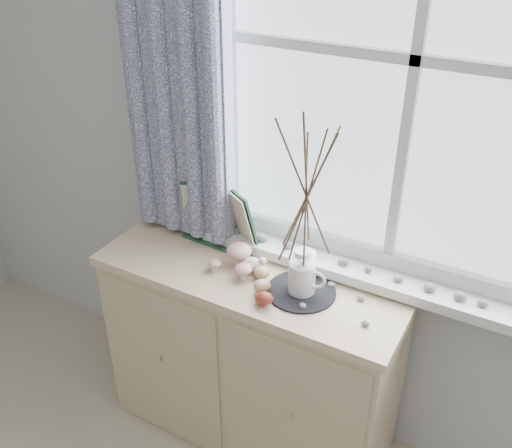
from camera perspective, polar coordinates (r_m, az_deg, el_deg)
name	(u,v)px	position (r m, az deg, el deg)	size (l,w,h in m)	color
sideboard	(251,356)	(2.42, -0.53, -13.05)	(1.20, 0.45, 0.85)	beige
botanical_book	(216,218)	(2.23, -4.01, 0.61)	(0.39, 0.13, 0.27)	#20432F
toadstool_cluster	(237,257)	(2.13, -1.89, -3.33)	(0.18, 0.15, 0.09)	white
wooden_eggs	(263,285)	(2.03, 0.67, -6.14)	(0.14, 0.18, 0.07)	tan
songbird_figurine	(252,264)	(2.13, -0.37, -4.00)	(0.13, 0.06, 0.07)	white
crocheted_doily	(301,291)	(2.05, 4.54, -6.73)	(0.25, 0.25, 0.01)	black
twig_pitcher	(306,189)	(1.83, 5.06, 3.46)	(0.31, 0.31, 0.72)	silver
sideboard_pebbles	(332,296)	(2.03, 7.66, -7.11)	(0.33, 0.22, 0.02)	gray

